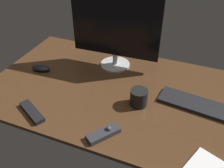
{
  "coord_description": "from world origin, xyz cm",
  "views": [
    {
      "loc": [
        37.89,
        -100.39,
        85.86
      ],
      "look_at": [
        -1.18,
        -3.69,
        8.0
      ],
      "focal_mm": 40.16,
      "sensor_mm": 36.0,
      "label": 1
    }
  ],
  "objects_px": {
    "tv_remote": "(32,112)",
    "coffee_mug": "(139,98)",
    "computer_mouse": "(41,68)",
    "media_remote": "(104,133)",
    "keyboard": "(194,104)",
    "notepad": "(203,168)",
    "monitor": "(116,28)"
  },
  "relations": [
    {
      "from": "computer_mouse",
      "to": "coffee_mug",
      "type": "xyz_separation_m",
      "value": [
        0.64,
        -0.08,
        0.03
      ]
    },
    {
      "from": "media_remote",
      "to": "notepad",
      "type": "bearing_deg",
      "value": -55.97
    },
    {
      "from": "computer_mouse",
      "to": "tv_remote",
      "type": "bearing_deg",
      "value": -70.56
    },
    {
      "from": "monitor",
      "to": "tv_remote",
      "type": "distance_m",
      "value": 0.64
    },
    {
      "from": "tv_remote",
      "to": "notepad",
      "type": "bearing_deg",
      "value": 27.35
    },
    {
      "from": "computer_mouse",
      "to": "monitor",
      "type": "bearing_deg",
      "value": 20.65
    },
    {
      "from": "tv_remote",
      "to": "notepad",
      "type": "xyz_separation_m",
      "value": [
        0.8,
        -0.01,
        -0.01
      ]
    },
    {
      "from": "computer_mouse",
      "to": "notepad",
      "type": "distance_m",
      "value": 1.04
    },
    {
      "from": "computer_mouse",
      "to": "media_remote",
      "type": "bearing_deg",
      "value": -39.7
    },
    {
      "from": "monitor",
      "to": "computer_mouse",
      "type": "height_order",
      "value": "monitor"
    },
    {
      "from": "media_remote",
      "to": "tv_remote",
      "type": "height_order",
      "value": "media_remote"
    },
    {
      "from": "keyboard",
      "to": "media_remote",
      "type": "distance_m",
      "value": 0.49
    },
    {
      "from": "tv_remote",
      "to": "coffee_mug",
      "type": "height_order",
      "value": "coffee_mug"
    },
    {
      "from": "monitor",
      "to": "keyboard",
      "type": "height_order",
      "value": "monitor"
    },
    {
      "from": "monitor",
      "to": "tv_remote",
      "type": "xyz_separation_m",
      "value": [
        -0.21,
        -0.56,
        -0.24
      ]
    },
    {
      "from": "coffee_mug",
      "to": "monitor",
      "type": "bearing_deg",
      "value": 129.08
    },
    {
      "from": "monitor",
      "to": "keyboard",
      "type": "distance_m",
      "value": 0.59
    },
    {
      "from": "keyboard",
      "to": "media_remote",
      "type": "height_order",
      "value": "media_remote"
    },
    {
      "from": "keyboard",
      "to": "coffee_mug",
      "type": "xyz_separation_m",
      "value": [
        -0.26,
        -0.1,
        0.03
      ]
    },
    {
      "from": "computer_mouse",
      "to": "tv_remote",
      "type": "distance_m",
      "value": 0.38
    },
    {
      "from": "computer_mouse",
      "to": "tv_remote",
      "type": "relative_size",
      "value": 0.64
    },
    {
      "from": "keyboard",
      "to": "notepad",
      "type": "bearing_deg",
      "value": -71.05
    },
    {
      "from": "tv_remote",
      "to": "coffee_mug",
      "type": "distance_m",
      "value": 0.52
    },
    {
      "from": "notepad",
      "to": "keyboard",
      "type": "bearing_deg",
      "value": 102.49
    },
    {
      "from": "media_remote",
      "to": "keyboard",
      "type": "bearing_deg",
      "value": -8.17
    },
    {
      "from": "keyboard",
      "to": "computer_mouse",
      "type": "distance_m",
      "value": 0.9
    },
    {
      "from": "monitor",
      "to": "coffee_mug",
      "type": "bearing_deg",
      "value": -53.78
    },
    {
      "from": "monitor",
      "to": "coffee_mug",
      "type": "relative_size",
      "value": 5.92
    },
    {
      "from": "keyboard",
      "to": "computer_mouse",
      "type": "height_order",
      "value": "computer_mouse"
    },
    {
      "from": "keyboard",
      "to": "tv_remote",
      "type": "height_order",
      "value": "tv_remote"
    },
    {
      "from": "keyboard",
      "to": "tv_remote",
      "type": "xyz_separation_m",
      "value": [
        -0.72,
        -0.35,
        0.0
      ]
    },
    {
      "from": "monitor",
      "to": "keyboard",
      "type": "xyz_separation_m",
      "value": [
        0.5,
        -0.2,
        -0.24
      ]
    }
  ]
}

